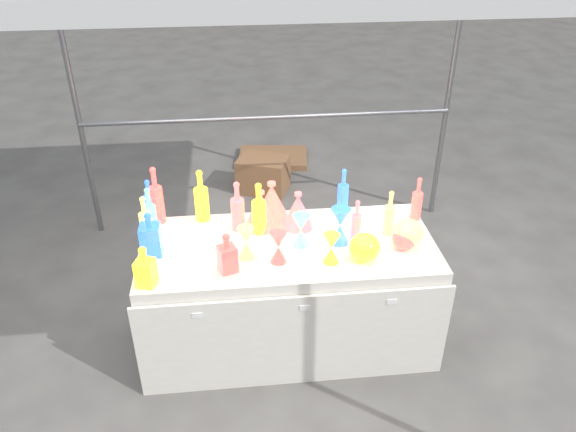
{
  "coord_description": "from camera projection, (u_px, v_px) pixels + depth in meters",
  "views": [
    {
      "loc": [
        -0.3,
        -2.83,
        2.68
      ],
      "look_at": [
        0.0,
        0.0,
        0.95
      ],
      "focal_mm": 35.0,
      "sensor_mm": 36.0,
      "label": 1
    }
  ],
  "objects": [
    {
      "name": "bottle_5",
      "position": [
        150.0,
        213.0,
        3.41
      ],
      "size": [
        0.09,
        0.09,
        0.35
      ],
      "primitive_type": null,
      "rotation": [
        0.0,
        0.0,
        0.14
      ],
      "color": "#A32052",
      "rests_on": "display_table"
    },
    {
      "name": "display_table",
      "position": [
        288.0,
        293.0,
        3.62
      ],
      "size": [
        1.84,
        0.83,
        0.75
      ],
      "color": "white",
      "rests_on": "ground"
    },
    {
      "name": "bottle_3",
      "position": [
        237.0,
        206.0,
        3.5
      ],
      "size": [
        0.1,
        0.1,
        0.33
      ],
      "primitive_type": null,
      "rotation": [
        0.0,
        0.0,
        -0.24
      ],
      "color": "#2B20BF",
      "rests_on": "display_table"
    },
    {
      "name": "cardboard_box_closed",
      "position": [
        263.0,
        174.0,
        5.5
      ],
      "size": [
        0.56,
        0.49,
        0.34
      ],
      "primitive_type": "cube",
      "rotation": [
        0.0,
        0.0,
        -0.37
      ],
      "color": "#8C603F",
      "rests_on": "ground"
    },
    {
      "name": "globe_1",
      "position": [
        408.0,
        235.0,
        3.38
      ],
      "size": [
        0.21,
        0.21,
        0.15
      ],
      "primitive_type": null,
      "rotation": [
        0.0,
        0.0,
        0.1
      ],
      "color": "teal",
      "rests_on": "display_table"
    },
    {
      "name": "hourglass_0",
      "position": [
        279.0,
        247.0,
        3.23
      ],
      "size": [
        0.13,
        0.13,
        0.2
      ],
      "primitive_type": null,
      "rotation": [
        0.0,
        0.0,
        -0.39
      ],
      "color": "orange",
      "rests_on": "display_table"
    },
    {
      "name": "bottle_10",
      "position": [
        357.0,
        221.0,
        3.4
      ],
      "size": [
        0.08,
        0.08,
        0.28
      ],
      "primitive_type": null,
      "rotation": [
        0.0,
        0.0,
        -0.41
      ],
      "color": "#2B20BF",
      "rests_on": "display_table"
    },
    {
      "name": "bottle_2",
      "position": [
        156.0,
        195.0,
        3.55
      ],
      "size": [
        0.1,
        0.1,
        0.39
      ],
      "primitive_type": null,
      "rotation": [
        0.0,
        0.0,
        -0.26
      ],
      "color": "orange",
      "rests_on": "display_table"
    },
    {
      "name": "bottle_11",
      "position": [
        390.0,
        213.0,
        3.46
      ],
      "size": [
        0.08,
        0.08,
        0.3
      ],
      "primitive_type": null,
      "rotation": [
        0.0,
        0.0,
        -0.13
      ],
      "color": "teal",
      "rests_on": "display_table"
    },
    {
      "name": "decanter_2",
      "position": [
        150.0,
        233.0,
        3.27
      ],
      "size": [
        0.12,
        0.12,
        0.28
      ],
      "primitive_type": null,
      "rotation": [
        0.0,
        0.0,
        -0.01
      ],
      "color": "#1B9553",
      "rests_on": "display_table"
    },
    {
      "name": "decanter_0",
      "position": [
        145.0,
        266.0,
        3.03
      ],
      "size": [
        0.12,
        0.12,
        0.25
      ],
      "primitive_type": null,
      "rotation": [
        0.0,
        0.0,
        -0.29
      ],
      "color": "#C53E12",
      "rests_on": "display_table"
    },
    {
      "name": "cardboard_box_flat",
      "position": [
        273.0,
        158.0,
        6.15
      ],
      "size": [
        0.8,
        0.61,
        0.06
      ],
      "primitive_type": "cube",
      "rotation": [
        0.0,
        0.0,
        -0.12
      ],
      "color": "#8C603F",
      "rests_on": "ground"
    },
    {
      "name": "bottle_4",
      "position": [
        145.0,
        220.0,
        3.37
      ],
      "size": [
        0.08,
        0.08,
        0.32
      ],
      "primitive_type": null,
      "rotation": [
        0.0,
        0.0,
        0.06
      ],
      "color": "teal",
      "rests_on": "display_table"
    },
    {
      "name": "bottle_6",
      "position": [
        259.0,
        208.0,
        3.46
      ],
      "size": [
        0.1,
        0.1,
        0.35
      ],
      "primitive_type": null,
      "rotation": [
        0.0,
        0.0,
        -0.14
      ],
      "color": "#C53E12",
      "rests_on": "display_table"
    },
    {
      "name": "hourglass_3",
      "position": [
        301.0,
        230.0,
        3.37
      ],
      "size": [
        0.13,
        0.13,
        0.21
      ],
      "primitive_type": null,
      "rotation": [
        0.0,
        0.0,
        -0.24
      ],
      "color": "#A32052",
      "rests_on": "display_table"
    },
    {
      "name": "lampshade_2",
      "position": [
        298.0,
        210.0,
        3.54
      ],
      "size": [
        0.23,
        0.23,
        0.24
      ],
      "primitive_type": null,
      "rotation": [
        0.0,
        0.0,
        0.13
      ],
      "color": "#2B20BF",
      "rests_on": "display_table"
    },
    {
      "name": "hourglass_5",
      "position": [
        340.0,
        226.0,
        3.39
      ],
      "size": [
        0.15,
        0.15,
        0.24
      ],
      "primitive_type": null,
      "rotation": [
        0.0,
        0.0,
        0.35
      ],
      "color": "#1B9553",
      "rests_on": "display_table"
    },
    {
      "name": "lampshade_0",
      "position": [
        261.0,
        209.0,
        3.54
      ],
      "size": [
        0.26,
        0.26,
        0.26
      ],
      "primitive_type": null,
      "rotation": [
        0.0,
        0.0,
        0.2
      ],
      "color": "yellow",
      "rests_on": "display_table"
    },
    {
      "name": "hourglass_4",
      "position": [
        331.0,
        248.0,
        3.22
      ],
      "size": [
        0.11,
        0.11,
        0.19
      ],
      "primitive_type": null,
      "rotation": [
        0.0,
        0.0,
        -0.18
      ],
      "color": "#C53E12",
      "rests_on": "display_table"
    },
    {
      "name": "hourglass_2",
      "position": [
        246.0,
        243.0,
        3.26
      ],
      "size": [
        0.12,
        0.12,
        0.2
      ],
      "primitive_type": null,
      "rotation": [
        0.0,
        0.0,
        -0.21
      ],
      "color": "teal",
      "rests_on": "display_table"
    },
    {
      "name": "globe_2",
      "position": [
        405.0,
        239.0,
        3.36
      ],
      "size": [
        0.2,
        0.2,
        0.12
      ],
      "primitive_type": null,
      "rotation": [
        0.0,
        0.0,
        0.33
      ],
      "color": "orange",
      "rests_on": "display_table"
    },
    {
      "name": "decanter_1",
      "position": [
        227.0,
        252.0,
        3.14
      ],
      "size": [
        0.12,
        0.12,
        0.25
      ],
      "primitive_type": null,
      "rotation": [
        0.0,
        0.0,
        0.34
      ],
      "color": "orange",
      "rests_on": "display_table"
    },
    {
      "name": "globe_0",
      "position": [
        365.0,
        248.0,
        3.26
      ],
      "size": [
        0.19,
        0.19,
        0.15
      ],
      "primitive_type": null,
      "rotation": [
        0.0,
        0.0,
        0.05
      ],
      "color": "#C53E12",
      "rests_on": "display_table"
    },
    {
      "name": "bottle_1",
      "position": [
        150.0,
        201.0,
        3.57
      ],
      "size": [
        0.09,
        0.09,
        0.31
      ],
      "primitive_type": null,
      "rotation": [
        0.0,
        0.0,
        -0.38
      ],
      "color": "#1B9553",
      "rests_on": "display_table"
    },
    {
      "name": "bottle_9",
      "position": [
        417.0,
        199.0,
        3.6
      ],
      "size": [
        0.07,
        0.07,
        0.3
      ],
      "primitive_type": null,
      "rotation": [
        0.0,
        0.0,
        0.1
      ],
      "color": "orange",
      "rests_on": "display_table"
    },
    {
      "name": "lampshade_1",
      "position": [
        272.0,
        202.0,
        3.59
      ],
      "size": [
        0.28,
        0.28,
        0.28
      ],
      "primitive_type": null,
      "rotation": [
        0.0,
        0.0,
        -0.19
      ],
      "color": "yellow",
      "rests_on": "display_table"
    },
    {
      "name": "bottle_8",
      "position": [
        343.0,
        191.0,
        3.66
      ],
      "size": [
        0.09,
        0.09,
        0.32
      ],
      "primitive_type": null,
      "rotation": [
        0.0,
        0.0,
        -0.22
      ],
      "color": "#1B9553",
      "rests_on": "display_table"
    },
    {
      "name": "bottle_0",
      "position": [
        201.0,
        195.0,
        3.59
      ],
      "size": [
        0.1,
        0.1,
        0.36
      ],
      "primitive_type": null,
      "rotation": [
        0.0,
        0.0,
        -0.15
      ],
      "color": "#C53E12",
      "rests_on": "display_table"
    },
    {
      "name": "ground",
      "position": [
        288.0,
        335.0,
        3.82
      ],
      "size": [
        80.0,
        80.0,
        0.0
      ],
      "primitive_type": "plane",
      "color": "slate",
      "rests_on": "ground"
    },
    {
      "name": "globe_3",
      "position": [
        366.0,
        249.0,
        3.28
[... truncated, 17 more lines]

